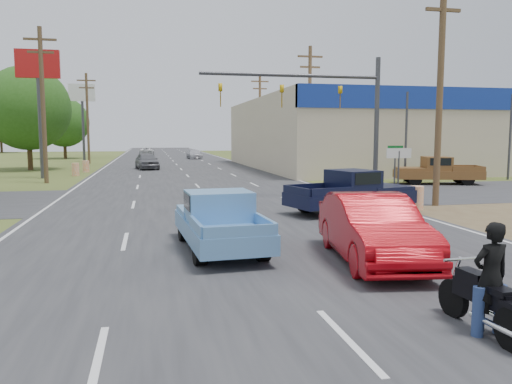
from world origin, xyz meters
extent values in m
plane|color=#3F4C1E|center=(0.00, 0.00, 0.00)|extent=(200.00, 200.00, 0.00)
cube|color=#2D2D30|center=(0.00, 40.00, 0.01)|extent=(15.00, 180.00, 0.02)
cube|color=#2D2D30|center=(0.00, 18.00, 0.01)|extent=(120.00, 10.00, 0.02)
cube|color=#B7A88C|center=(32.00, 40.00, 3.30)|extent=(50.00, 28.00, 6.60)
cylinder|color=#4C3823|center=(9.50, 13.00, 5.00)|extent=(0.28, 0.28, 10.00)
cube|color=#4C3823|center=(9.50, 13.00, 8.40)|extent=(1.60, 0.14, 0.14)
cylinder|color=#4C3823|center=(9.50, 31.00, 5.00)|extent=(0.28, 0.28, 10.00)
cube|color=#4C3823|center=(9.50, 31.00, 9.20)|extent=(2.00, 0.14, 0.14)
cube|color=#4C3823|center=(9.50, 31.00, 8.40)|extent=(1.60, 0.14, 0.14)
cylinder|color=#4C3823|center=(9.50, 49.00, 5.00)|extent=(0.28, 0.28, 10.00)
cube|color=#4C3823|center=(9.50, 49.00, 9.20)|extent=(2.00, 0.14, 0.14)
cube|color=#4C3823|center=(9.50, 49.00, 8.40)|extent=(1.60, 0.14, 0.14)
cylinder|color=#4C3823|center=(-9.50, 28.00, 5.00)|extent=(0.28, 0.28, 10.00)
cube|color=#4C3823|center=(-9.50, 28.00, 9.20)|extent=(2.00, 0.14, 0.14)
cube|color=#4C3823|center=(-9.50, 28.00, 8.40)|extent=(1.60, 0.14, 0.14)
cylinder|color=#4C3823|center=(-9.50, 52.00, 5.00)|extent=(0.28, 0.28, 10.00)
cube|color=#4C3823|center=(-9.50, 52.00, 9.20)|extent=(2.00, 0.14, 0.14)
cube|color=#4C3823|center=(-9.50, 52.00, 8.40)|extent=(1.60, 0.14, 0.14)
cylinder|color=#422D19|center=(-13.50, 42.00, 1.62)|extent=(0.44, 0.44, 3.24)
sphere|color=#244F16|center=(-13.50, 42.00, 5.58)|extent=(7.56, 7.56, 7.56)
cylinder|color=#422D19|center=(-14.20, 66.00, 1.44)|extent=(0.44, 0.44, 2.88)
sphere|color=#244F16|center=(-14.20, 66.00, 4.96)|extent=(6.72, 6.72, 6.72)
cylinder|color=#422D19|center=(55.00, 70.00, 1.80)|extent=(0.44, 0.44, 3.60)
sphere|color=#244F16|center=(55.00, 70.00, 6.20)|extent=(8.40, 8.40, 8.40)
cylinder|color=#422D19|center=(30.00, 95.00, 1.71)|extent=(0.44, 0.44, 3.42)
sphere|color=#244F16|center=(30.00, 95.00, 5.89)|extent=(7.98, 7.98, 7.98)
cylinder|color=#422D19|center=(-30.00, 95.00, 1.89)|extent=(0.44, 0.44, 3.78)
sphere|color=#244F16|center=(-30.00, 95.00, 6.51)|extent=(8.82, 8.82, 8.82)
cylinder|color=orange|center=(8.00, 12.00, 0.50)|extent=(0.56, 0.56, 1.00)
cylinder|color=orange|center=(8.40, 20.50, 0.50)|extent=(0.56, 0.56, 1.00)
cylinder|color=orange|center=(-8.50, 34.00, 0.50)|extent=(0.56, 0.56, 1.00)
cylinder|color=orange|center=(-8.20, 38.00, 0.50)|extent=(0.56, 0.56, 1.00)
cylinder|color=#3F3F44|center=(-10.50, 32.00, 4.50)|extent=(0.30, 0.30, 9.00)
cube|color=#B21414|center=(-10.50, 32.00, 8.20)|extent=(3.00, 0.35, 2.00)
cylinder|color=#3F3F44|center=(-10.50, 56.00, 4.50)|extent=(0.30, 0.30, 9.00)
cube|color=white|center=(-10.50, 56.00, 8.20)|extent=(3.00, 0.35, 2.00)
cylinder|color=#3F3F44|center=(8.20, 14.00, 1.20)|extent=(0.08, 0.08, 2.40)
cube|color=white|center=(8.20, 14.00, 2.30)|extent=(1.20, 0.05, 0.45)
cylinder|color=#3F3F44|center=(8.80, 15.50, 1.20)|extent=(0.08, 0.08, 2.40)
cube|color=#0C591E|center=(8.80, 15.50, 2.50)|extent=(0.80, 0.04, 0.22)
cylinder|color=#3F3F44|center=(8.50, 17.00, 3.50)|extent=(0.24, 0.24, 7.00)
cylinder|color=#3F3F44|center=(4.00, 17.00, 6.00)|extent=(9.00, 0.18, 0.18)
imported|color=gold|center=(6.50, 17.00, 5.55)|extent=(0.18, 0.40, 1.10)
imported|color=gold|center=(3.50, 17.00, 5.55)|extent=(0.18, 0.40, 1.10)
imported|color=gold|center=(0.50, 17.00, 5.55)|extent=(0.18, 0.40, 1.10)
imported|color=#9F070E|center=(2.42, 4.34, 0.82)|extent=(2.40, 5.15, 1.63)
cylinder|color=black|center=(2.14, 0.58, 0.33)|extent=(0.16, 0.66, 0.65)
cube|color=black|center=(2.18, -0.11, 0.61)|extent=(0.29, 1.20, 0.30)
cube|color=black|center=(2.17, 0.13, 0.81)|extent=(0.29, 0.56, 0.22)
cube|color=black|center=(2.20, -0.41, 0.77)|extent=(0.33, 0.56, 0.10)
cylinder|color=white|center=(2.15, 0.43, 1.04)|extent=(0.65, 0.09, 0.05)
imported|color=black|center=(2.19, -0.26, 0.84)|extent=(0.64, 0.44, 1.68)
cylinder|color=black|center=(-1.91, 7.77, 0.37)|extent=(0.32, 0.76, 0.74)
cylinder|color=black|center=(-0.36, 7.86, 0.37)|extent=(0.32, 0.76, 0.74)
cylinder|color=black|center=(-1.73, 4.89, 0.37)|extent=(0.32, 0.76, 0.74)
cylinder|color=black|center=(-0.18, 4.98, 0.37)|extent=(0.32, 0.76, 0.74)
cube|color=#5F96CD|center=(-1.04, 6.37, 0.57)|extent=(2.15, 4.91, 0.48)
cube|color=#5F96CD|center=(-1.13, 7.81, 0.88)|extent=(1.87, 1.93, 0.17)
cube|color=#5F96CD|center=(-1.05, 6.47, 1.20)|extent=(1.79, 1.55, 0.79)
cube|color=black|center=(-1.05, 6.47, 1.34)|extent=(1.81, 1.26, 0.42)
cube|color=#5F96CD|center=(-0.90, 4.02, 0.94)|extent=(1.70, 0.18, 0.28)
cylinder|color=black|center=(6.27, 13.05, 0.40)|extent=(0.85, 0.50, 0.80)
cylinder|color=black|center=(6.71, 11.43, 0.40)|extent=(0.85, 0.50, 0.80)
cylinder|color=black|center=(3.26, 12.23, 0.40)|extent=(0.85, 0.50, 0.80)
cylinder|color=black|center=(3.70, 10.61, 0.40)|extent=(0.85, 0.50, 0.80)
cube|color=black|center=(4.99, 11.83, 0.62)|extent=(5.53, 3.29, 0.52)
cube|color=black|center=(6.49, 12.24, 0.95)|extent=(2.40, 2.35, 0.18)
cube|color=black|center=(5.09, 11.86, 1.30)|extent=(1.98, 2.18, 0.85)
cube|color=black|center=(5.09, 11.86, 1.45)|extent=(1.69, 2.14, 0.45)
cube|color=black|center=(2.53, 11.17, 1.02)|extent=(0.56, 1.79, 0.30)
cylinder|color=black|center=(13.44, 21.64, 0.41)|extent=(0.87, 0.53, 0.82)
cylinder|color=black|center=(13.94, 23.29, 0.41)|extent=(0.87, 0.53, 0.82)
cylinder|color=black|center=(16.49, 20.71, 0.41)|extent=(0.87, 0.53, 0.82)
cylinder|color=black|center=(16.99, 22.36, 0.41)|extent=(0.87, 0.53, 0.82)
cube|color=brown|center=(15.21, 22.00, 0.63)|extent=(5.68, 3.51, 0.53)
cube|color=brown|center=(13.69, 22.47, 0.97)|extent=(2.50, 2.45, 0.18)
cube|color=brown|center=(15.11, 22.03, 1.33)|extent=(2.07, 2.26, 0.87)
cube|color=black|center=(15.11, 22.03, 1.48)|extent=(1.78, 2.21, 0.46)
cube|color=brown|center=(17.71, 21.24, 1.04)|extent=(0.63, 1.82, 0.31)
imported|color=slate|center=(-3.10, 40.68, 0.77)|extent=(2.49, 4.77, 1.55)
imported|color=silver|center=(3.14, 61.74, 0.61)|extent=(2.11, 4.38, 1.23)
imported|color=silver|center=(-3.25, 76.28, 0.63)|extent=(2.48, 4.71, 1.26)
camera|label=1|loc=(-2.84, -6.74, 3.06)|focal=35.00mm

